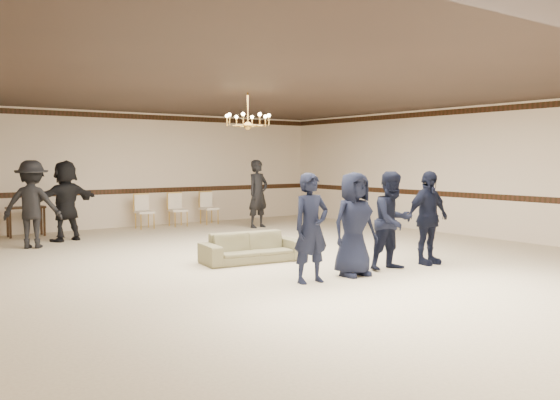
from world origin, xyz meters
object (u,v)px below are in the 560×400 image
(adult_mid, at_px, (66,201))
(banquet_chair_mid, at_px, (178,210))
(chandelier, at_px, (248,109))
(adult_right, at_px, (258,194))
(boy_b, at_px, (354,224))
(settee, at_px, (251,247))
(adult_left, at_px, (32,204))
(banquet_chair_left, at_px, (145,212))
(boy_c, at_px, (393,221))
(console_table, at_px, (26,221))
(banquet_chair_right, at_px, (209,208))
(boy_d, at_px, (428,218))
(boy_a, at_px, (311,228))

(adult_mid, relative_size, banquet_chair_mid, 2.01)
(chandelier, xyz_separation_m, adult_right, (2.75, 3.73, -1.94))
(boy_b, distance_m, settee, 2.23)
(adult_left, bearing_deg, banquet_chair_left, -121.73)
(chandelier, distance_m, boy_c, 3.65)
(banquet_chair_mid, height_order, console_table, banquet_chair_mid)
(adult_mid, xyz_separation_m, console_table, (-0.57, 1.37, -0.57))
(boy_b, relative_size, adult_mid, 0.90)
(settee, relative_size, banquet_chair_right, 1.99)
(adult_mid, relative_size, console_table, 2.12)
(boy_b, relative_size, adult_left, 0.90)
(adult_left, relative_size, banquet_chair_left, 2.01)
(settee, distance_m, adult_right, 5.54)
(adult_left, distance_m, adult_mid, 1.14)
(settee, xyz_separation_m, banquet_chair_right, (2.50, 6.06, 0.20))
(banquet_chair_left, bearing_deg, boy_d, -74.20)
(boy_d, bearing_deg, banquet_chair_right, 91.13)
(banquet_chair_right, bearing_deg, settee, -115.81)
(boy_c, xyz_separation_m, settee, (-1.54, 2.06, -0.57))
(adult_left, relative_size, adult_right, 1.00)
(chandelier, height_order, adult_right, chandelier)
(boy_c, distance_m, adult_right, 6.75)
(boy_d, height_order, banquet_chair_mid, boy_d)
(boy_a, distance_m, settee, 2.15)
(boy_b, distance_m, adult_mid, 7.41)
(banquet_chair_right, relative_size, console_table, 1.06)
(boy_d, bearing_deg, adult_left, 131.71)
(banquet_chair_left, bearing_deg, banquet_chair_mid, 2.34)
(settee, distance_m, banquet_chair_mid, 6.24)
(boy_a, distance_m, adult_left, 6.76)
(adult_right, bearing_deg, chandelier, -138.05)
(settee, distance_m, adult_mid, 5.30)
(boy_a, bearing_deg, adult_right, 66.48)
(boy_c, height_order, adult_left, adult_left)
(boy_d, xyz_separation_m, banquet_chair_mid, (-0.94, 8.12, -0.38))
(adult_right, relative_size, banquet_chair_left, 2.01)
(boy_d, relative_size, adult_right, 0.90)
(boy_b, height_order, boy_c, same)
(boy_a, relative_size, adult_right, 0.90)
(boy_b, height_order, adult_mid, adult_mid)
(settee, bearing_deg, boy_d, -32.55)
(banquet_chair_left, xyz_separation_m, banquet_chair_mid, (1.00, 0.00, 0.00))
(adult_left, bearing_deg, boy_c, 154.02)
(boy_b, relative_size, console_table, 1.92)
(adult_left, relative_size, banquet_chair_right, 2.01)
(adult_right, bearing_deg, banquet_chair_right, 101.39)
(console_table, bearing_deg, boy_d, -58.81)
(adult_right, bearing_deg, settee, -136.89)
(adult_left, bearing_deg, banquet_chair_mid, -127.68)
(boy_b, distance_m, banquet_chair_right, 8.33)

